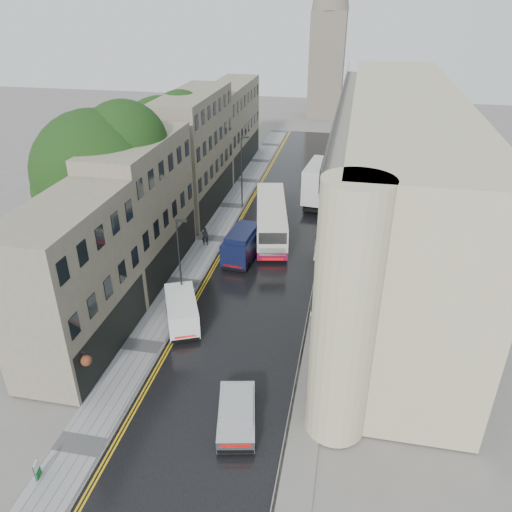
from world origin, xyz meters
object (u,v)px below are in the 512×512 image
(tree_far, at_px, (163,155))
(estate_sign, at_px, (37,470))
(silver_hatchback, at_px, (218,435))
(cream_bus, at_px, (258,234))
(white_van, at_px, (170,327))
(lamp_post_far, at_px, (242,173))
(lamp_post_near, at_px, (180,265))
(pedestrian, at_px, (205,236))
(navy_van, at_px, (224,251))
(white_lorry, at_px, (306,187))
(tree_near, at_px, (99,193))

(tree_far, xyz_separation_m, estate_sign, (5.34, -32.60, -5.65))
(silver_hatchback, bearing_deg, cream_bus, 84.07)
(white_van, distance_m, lamp_post_far, 23.83)
(lamp_post_near, relative_size, lamp_post_far, 0.93)
(pedestrian, bearing_deg, cream_bus, 169.68)
(cream_bus, xyz_separation_m, navy_van, (-2.25, -3.53, -0.16))
(white_lorry, xyz_separation_m, lamp_post_near, (-6.72, -21.24, 1.33))
(silver_hatchback, relative_size, lamp_post_near, 0.63)
(tree_near, relative_size, silver_hatchback, 3.10)
(tree_near, height_order, lamp_post_far, tree_near)
(tree_near, relative_size, pedestrian, 7.93)
(silver_hatchback, height_order, white_van, white_van)
(white_van, distance_m, pedestrian, 14.10)
(silver_hatchback, xyz_separation_m, lamp_post_far, (-5.90, 31.71, 3.08))
(white_lorry, height_order, navy_van, white_lorry)
(tree_far, bearing_deg, cream_bus, -31.71)
(tree_far, height_order, navy_van, tree_far)
(cream_bus, height_order, white_lorry, white_lorry)
(navy_van, bearing_deg, lamp_post_near, -96.58)
(tree_near, distance_m, pedestrian, 10.66)
(tree_far, bearing_deg, silver_hatchback, -65.24)
(navy_van, xyz_separation_m, pedestrian, (-2.71, 3.42, -0.46))
(tree_far, bearing_deg, navy_van, -49.48)
(cream_bus, bearing_deg, tree_far, 137.27)
(tree_far, relative_size, pedestrian, 7.12)
(estate_sign, bearing_deg, lamp_post_near, 69.44)
(lamp_post_far, bearing_deg, white_van, -101.81)
(navy_van, bearing_deg, tree_far, 135.59)
(tree_far, relative_size, silver_hatchback, 2.78)
(white_van, height_order, navy_van, navy_van)
(white_van, bearing_deg, estate_sign, -126.15)
(cream_bus, height_order, white_van, cream_bus)
(white_lorry, bearing_deg, tree_far, -158.12)
(tree_near, distance_m, lamp_post_near, 9.46)
(cream_bus, distance_m, pedestrian, 5.00)
(pedestrian, relative_size, estate_sign, 1.89)
(tree_near, height_order, tree_far, tree_near)
(silver_hatchback, xyz_separation_m, navy_van, (-4.49, 18.63, 0.60))
(tree_near, relative_size, cream_bus, 1.19)
(pedestrian, bearing_deg, lamp_post_far, -109.22)
(tree_far, xyz_separation_m, cream_bus, (11.16, -6.89, -4.61))
(cream_bus, bearing_deg, silver_hatchback, -95.23)
(lamp_post_near, bearing_deg, cream_bus, 68.53)
(tree_near, bearing_deg, navy_van, 15.66)
(silver_hatchback, distance_m, pedestrian, 23.20)
(pedestrian, xyz_separation_m, lamp_post_near, (1.30, -10.24, 2.68))
(white_van, height_order, lamp_post_near, lamp_post_near)
(cream_bus, height_order, silver_hatchback, cream_bus)
(cream_bus, distance_m, navy_van, 4.19)
(cream_bus, relative_size, lamp_post_near, 1.65)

